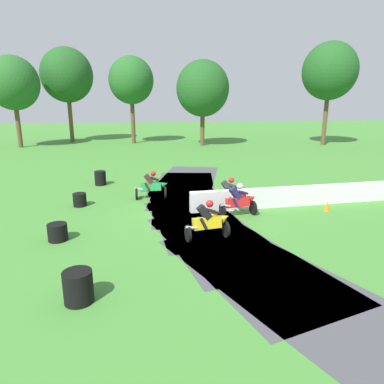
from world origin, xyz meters
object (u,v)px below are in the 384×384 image
at_px(tire_stack_mid_b, 58,232).
at_px(tire_stack_far, 78,287).
at_px(traffic_cone, 327,206).
at_px(motorcycle_trailing_red, 239,201).
at_px(motorcycle_fourth_yellow, 209,221).
at_px(tire_stack_mid_a, 80,200).
at_px(motorcycle_chase_black, 230,193).
at_px(tire_stack_near, 100,178).
at_px(motorcycle_lead_green, 152,186).

xyz_separation_m(tire_stack_mid_b, tire_stack_far, (1.34, -4.03, 0.10)).
distance_m(tire_stack_mid_b, traffic_cone, 11.07).
bearing_deg(motorcycle_trailing_red, tire_stack_mid_b, -166.58).
bearing_deg(motorcycle_trailing_red, motorcycle_fourth_yellow, -127.46).
bearing_deg(motorcycle_trailing_red, tire_stack_mid_a, 160.94).
bearing_deg(motorcycle_chase_black, tire_stack_mid_b, -157.74).
bearing_deg(tire_stack_mid_a, motorcycle_chase_black, -10.22).
bearing_deg(motorcycle_fourth_yellow, motorcycle_chase_black, 64.31).
bearing_deg(tire_stack_mid_a, tire_stack_near, 82.57).
distance_m(motorcycle_trailing_red, traffic_cone, 4.02).
bearing_deg(motorcycle_chase_black, tire_stack_near, 140.03).
bearing_deg(tire_stack_far, motorcycle_lead_green, 76.57).
xyz_separation_m(motorcycle_chase_black, traffic_cone, (4.10, -1.12, -0.44)).
bearing_deg(tire_stack_near, motorcycle_chase_black, -39.97).
bearing_deg(tire_stack_mid_b, tire_stack_near, 85.43).
bearing_deg(tire_stack_mid_a, tire_stack_far, -81.39).
xyz_separation_m(motorcycle_fourth_yellow, tire_stack_near, (-4.56, 8.62, -0.26)).
height_order(motorcycle_fourth_yellow, tire_stack_near, motorcycle_fourth_yellow).
bearing_deg(tire_stack_mid_a, motorcycle_trailing_red, -19.06).
distance_m(motorcycle_chase_black, tire_stack_far, 8.78).
relative_size(motorcycle_trailing_red, tire_stack_mid_b, 2.50).
bearing_deg(traffic_cone, motorcycle_trailing_red, -179.65).
height_order(motorcycle_trailing_red, traffic_cone, motorcycle_trailing_red).
relative_size(tire_stack_mid_b, traffic_cone, 1.52).
height_order(tire_stack_near, tire_stack_mid_a, tire_stack_near).
distance_m(tire_stack_mid_a, tire_stack_mid_b, 4.02).
xyz_separation_m(motorcycle_chase_black, tire_stack_near, (-6.21, 5.20, -0.26)).
relative_size(motorcycle_trailing_red, motorcycle_fourth_yellow, 1.00).
bearing_deg(motorcycle_chase_black, motorcycle_fourth_yellow, -115.69).
height_order(tire_stack_mid_a, traffic_cone, tire_stack_mid_a).
bearing_deg(tire_stack_mid_b, motorcycle_fourth_yellow, -6.75).
bearing_deg(tire_stack_near, tire_stack_mid_a, -97.43).
distance_m(motorcycle_chase_black, tire_stack_mid_a, 6.85).
height_order(motorcycle_trailing_red, tire_stack_mid_b, motorcycle_trailing_red).
relative_size(motorcycle_lead_green, tire_stack_far, 2.11).
xyz_separation_m(tire_stack_near, traffic_cone, (10.30, -6.32, -0.18)).
bearing_deg(tire_stack_near, traffic_cone, -31.54).
bearing_deg(tire_stack_near, motorcycle_lead_green, -48.18).
relative_size(motorcycle_chase_black, tire_stack_far, 2.10).
xyz_separation_m(tire_stack_mid_a, tire_stack_mid_b, (-0.12, -4.01, -0.00)).
relative_size(motorcycle_trailing_red, tire_stack_near, 2.09).
distance_m(motorcycle_fourth_yellow, tire_stack_mid_a, 6.89).
bearing_deg(motorcycle_lead_green, tire_stack_mid_b, -125.47).
bearing_deg(tire_stack_mid_a, motorcycle_fourth_yellow, -42.33).
bearing_deg(tire_stack_mid_a, traffic_cone, -12.17).
xyz_separation_m(motorcycle_lead_green, tire_stack_mid_b, (-3.46, -4.85, -0.33)).
relative_size(motorcycle_lead_green, motorcycle_chase_black, 1.00).
bearing_deg(tire_stack_mid_b, tire_stack_far, -71.65).
xyz_separation_m(motorcycle_trailing_red, tire_stack_near, (-6.30, 6.35, -0.25)).
xyz_separation_m(motorcycle_lead_green, tire_stack_far, (-2.12, -8.89, -0.23)).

